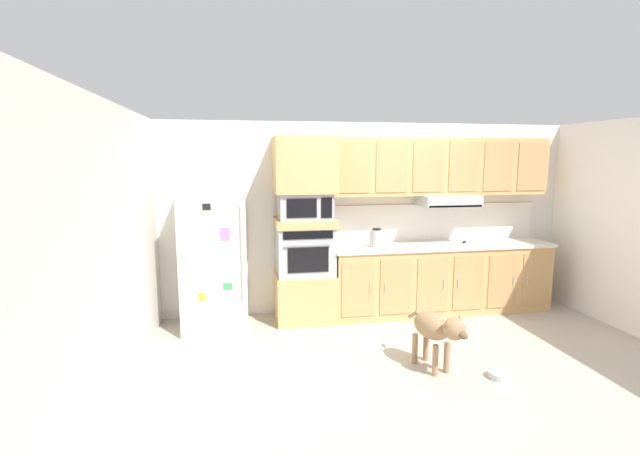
{
  "coord_description": "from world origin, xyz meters",
  "views": [
    {
      "loc": [
        -1.71,
        -4.7,
        2.03
      ],
      "look_at": [
        -0.86,
        0.12,
        1.27
      ],
      "focal_mm": 25.17,
      "sensor_mm": 36.0,
      "label": 1
    }
  ],
  "objects_px": {
    "electric_kettle": "(377,238)",
    "dog": "(436,329)",
    "built_in_oven": "(305,250)",
    "dog_food_bowl": "(499,375)",
    "microwave": "(305,206)",
    "screwdriver": "(465,242)",
    "refrigerator": "(214,256)"
  },
  "relations": [
    {
      "from": "microwave",
      "to": "screwdriver",
      "type": "height_order",
      "value": "microwave"
    },
    {
      "from": "refrigerator",
      "to": "built_in_oven",
      "type": "height_order",
      "value": "refrigerator"
    },
    {
      "from": "microwave",
      "to": "electric_kettle",
      "type": "relative_size",
      "value": 2.68
    },
    {
      "from": "refrigerator",
      "to": "dog",
      "type": "distance_m",
      "value": 2.69
    },
    {
      "from": "screwdriver",
      "to": "built_in_oven",
      "type": "bearing_deg",
      "value": -179.8
    },
    {
      "from": "built_in_oven",
      "to": "screwdriver",
      "type": "distance_m",
      "value": 2.17
    },
    {
      "from": "built_in_oven",
      "to": "dog_food_bowl",
      "type": "distance_m",
      "value": 2.59
    },
    {
      "from": "dog",
      "to": "electric_kettle",
      "type": "bearing_deg",
      "value": 167.54
    },
    {
      "from": "built_in_oven",
      "to": "dog",
      "type": "height_order",
      "value": "built_in_oven"
    },
    {
      "from": "microwave",
      "to": "dog",
      "type": "height_order",
      "value": "microwave"
    },
    {
      "from": "refrigerator",
      "to": "built_in_oven",
      "type": "xyz_separation_m",
      "value": [
        1.1,
        0.07,
        0.02
      ]
    },
    {
      "from": "built_in_oven",
      "to": "dog_food_bowl",
      "type": "relative_size",
      "value": 3.5
    },
    {
      "from": "screwdriver",
      "to": "electric_kettle",
      "type": "height_order",
      "value": "electric_kettle"
    },
    {
      "from": "dog",
      "to": "built_in_oven",
      "type": "bearing_deg",
      "value": -164.23
    },
    {
      "from": "refrigerator",
      "to": "built_in_oven",
      "type": "bearing_deg",
      "value": 3.5
    },
    {
      "from": "screwdriver",
      "to": "dog",
      "type": "xyz_separation_m",
      "value": [
        -1.13,
        -1.63,
        -0.51
      ]
    },
    {
      "from": "refrigerator",
      "to": "screwdriver",
      "type": "height_order",
      "value": "refrigerator"
    },
    {
      "from": "microwave",
      "to": "dog_food_bowl",
      "type": "bearing_deg",
      "value": -50.03
    },
    {
      "from": "built_in_oven",
      "to": "microwave",
      "type": "relative_size",
      "value": 1.09
    },
    {
      "from": "dog_food_bowl",
      "to": "microwave",
      "type": "bearing_deg",
      "value": 129.97
    },
    {
      "from": "microwave",
      "to": "dog",
      "type": "distance_m",
      "value": 2.19
    },
    {
      "from": "microwave",
      "to": "screwdriver",
      "type": "bearing_deg",
      "value": 0.2
    },
    {
      "from": "built_in_oven",
      "to": "microwave",
      "type": "bearing_deg",
      "value": -0.77
    },
    {
      "from": "microwave",
      "to": "dog",
      "type": "xyz_separation_m",
      "value": [
        1.04,
        -1.62,
        -1.04
      ]
    },
    {
      "from": "refrigerator",
      "to": "microwave",
      "type": "relative_size",
      "value": 2.73
    },
    {
      "from": "electric_kettle",
      "to": "dog",
      "type": "bearing_deg",
      "value": -85.63
    },
    {
      "from": "dog",
      "to": "dog_food_bowl",
      "type": "bearing_deg",
      "value": 48.16
    },
    {
      "from": "refrigerator",
      "to": "built_in_oven",
      "type": "relative_size",
      "value": 2.51
    },
    {
      "from": "screwdriver",
      "to": "dog",
      "type": "height_order",
      "value": "screwdriver"
    },
    {
      "from": "built_in_oven",
      "to": "dog_food_bowl",
      "type": "height_order",
      "value": "built_in_oven"
    },
    {
      "from": "screwdriver",
      "to": "refrigerator",
      "type": "bearing_deg",
      "value": -178.68
    },
    {
      "from": "dog",
      "to": "dog_food_bowl",
      "type": "height_order",
      "value": "dog"
    }
  ]
}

